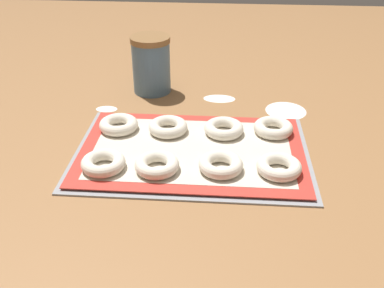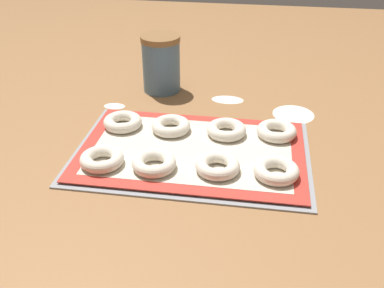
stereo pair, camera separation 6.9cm
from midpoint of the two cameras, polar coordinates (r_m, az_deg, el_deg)
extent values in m
plane|color=olive|center=(1.04, -1.00, -0.96)|extent=(2.80, 2.80, 0.00)
cube|color=#93969B|center=(1.03, -1.93, -1.02)|extent=(0.53, 0.36, 0.01)
cube|color=red|center=(1.03, -1.94, -0.77)|extent=(0.51, 0.34, 0.00)
cube|color=beige|center=(1.03, -1.94, -0.75)|extent=(0.45, 0.28, 0.00)
torus|color=silver|center=(0.98, -13.22, -2.41)|extent=(0.09, 0.09, 0.03)
torus|color=silver|center=(0.95, -6.56, -2.68)|extent=(0.09, 0.09, 0.03)
torus|color=silver|center=(0.95, 1.58, -2.68)|extent=(0.09, 0.09, 0.03)
torus|color=silver|center=(0.95, 8.95, -2.93)|extent=(0.09, 0.09, 0.03)
torus|color=silver|center=(1.12, -11.07, 2.39)|extent=(0.09, 0.09, 0.03)
torus|color=silver|center=(1.09, -4.88, 2.15)|extent=(0.09, 0.09, 0.03)
torus|color=silver|center=(1.08, 2.23, 1.95)|extent=(0.09, 0.09, 0.03)
torus|color=silver|center=(1.10, 8.51, 2.01)|extent=(0.09, 0.09, 0.03)
cylinder|color=slate|center=(1.32, -6.70, 9.65)|extent=(0.11, 0.11, 0.15)
cylinder|color=olive|center=(1.29, -6.93, 13.04)|extent=(0.11, 0.11, 0.02)
ellipsoid|color=white|center=(1.29, 1.95, 5.80)|extent=(0.09, 0.05, 0.00)
ellipsoid|color=white|center=(1.24, 10.27, 4.20)|extent=(0.11, 0.11, 0.00)
ellipsoid|color=white|center=(1.26, -12.36, 4.39)|extent=(0.06, 0.04, 0.00)
camera|label=1|loc=(0.03, -91.95, -1.17)|focal=42.00mm
camera|label=2|loc=(0.03, 88.05, 1.17)|focal=42.00mm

